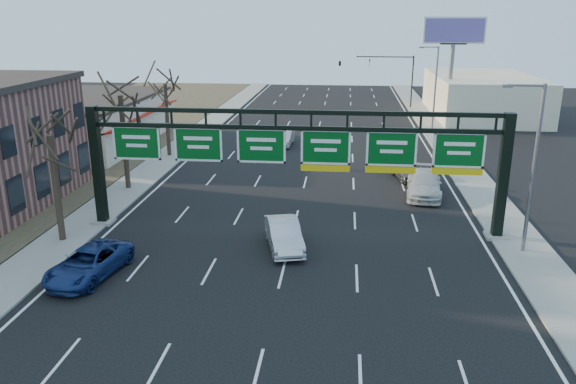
# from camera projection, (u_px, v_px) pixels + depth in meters

# --- Properties ---
(ground) EXTENTS (160.00, 160.00, 0.00)m
(ground) POSITION_uv_depth(u_px,v_px,m) (277.00, 294.00, 25.74)
(ground) COLOR black
(ground) RESTS_ON ground
(sidewalk_left) EXTENTS (3.00, 120.00, 0.12)m
(sidewalk_left) POSITION_uv_depth(u_px,v_px,m) (151.00, 170.00, 45.92)
(sidewalk_left) COLOR gray
(sidewalk_left) RESTS_ON ground
(sidewalk_right) EXTENTS (3.00, 120.00, 0.12)m
(sidewalk_right) POSITION_uv_depth(u_px,v_px,m) (472.00, 179.00, 43.46)
(sidewalk_right) COLOR gray
(sidewalk_right) RESTS_ON ground
(dirt_strip_left) EXTENTS (21.00, 120.00, 0.06)m
(dirt_strip_left) POSITION_uv_depth(u_px,v_px,m) (10.00, 167.00, 47.10)
(dirt_strip_left) COLOR #473D2B
(dirt_strip_left) RESTS_ON ground
(lane_markings) EXTENTS (21.60, 120.00, 0.01)m
(lane_markings) POSITION_uv_depth(u_px,v_px,m) (307.00, 175.00, 44.71)
(lane_markings) COLOR white
(lane_markings) RESTS_ON ground
(sign_gantry) EXTENTS (24.60, 1.20, 7.20)m
(sign_gantry) POSITION_uv_depth(u_px,v_px,m) (296.00, 154.00, 31.92)
(sign_gantry) COLOR black
(sign_gantry) RESTS_ON ground
(cream_strip) EXTENTS (10.90, 18.40, 4.70)m
(cream_strip) POSITION_uv_depth(u_px,v_px,m) (94.00, 121.00, 54.59)
(cream_strip) COLOR beige
(cream_strip) RESTS_ON ground
(building_right_distant) EXTENTS (12.00, 20.00, 5.00)m
(building_right_distant) POSITION_uv_depth(u_px,v_px,m) (482.00, 95.00, 70.48)
(building_right_distant) COLOR beige
(building_right_distant) RESTS_ON ground
(tree_gantry) EXTENTS (3.60, 3.60, 8.48)m
(tree_gantry) POSITION_uv_depth(u_px,v_px,m) (47.00, 116.00, 29.56)
(tree_gantry) COLOR #30271A
(tree_gantry) RESTS_ON sidewalk_left
(tree_mid) EXTENTS (3.60, 3.60, 9.24)m
(tree_mid) POSITION_uv_depth(u_px,v_px,m) (119.00, 81.00, 38.82)
(tree_mid) COLOR #30271A
(tree_mid) RESTS_ON sidewalk_left
(tree_far) EXTENTS (3.60, 3.60, 8.86)m
(tree_far) POSITION_uv_depth(u_px,v_px,m) (164.00, 72.00, 48.42)
(tree_far) COLOR #30271A
(tree_far) RESTS_ON sidewalk_left
(streetlight_near) EXTENTS (2.15, 0.22, 9.00)m
(streetlight_near) POSITION_uv_depth(u_px,v_px,m) (532.00, 161.00, 28.70)
(streetlight_near) COLOR slate
(streetlight_near) RESTS_ON sidewalk_right
(streetlight_far) EXTENTS (2.15, 0.22, 9.00)m
(streetlight_far) POSITION_uv_depth(u_px,v_px,m) (434.00, 83.00, 60.94)
(streetlight_far) COLOR slate
(streetlight_far) RESTS_ON sidewalk_right
(billboard_right) EXTENTS (7.00, 0.50, 12.00)m
(billboard_right) POSITION_uv_depth(u_px,v_px,m) (453.00, 43.00, 64.22)
(billboard_right) COLOR slate
(billboard_right) RESTS_ON ground
(traffic_signal_mast) EXTENTS (10.16, 0.54, 7.00)m
(traffic_signal_mast) POSITION_uv_depth(u_px,v_px,m) (367.00, 67.00, 75.69)
(traffic_signal_mast) COLOR black
(traffic_signal_mast) RESTS_ON ground
(car_blue_suv) EXTENTS (3.20, 5.47, 1.43)m
(car_blue_suv) POSITION_uv_depth(u_px,v_px,m) (89.00, 263.00, 27.22)
(car_blue_suv) COLOR navy
(car_blue_suv) RESTS_ON ground
(car_silver_sedan) EXTENTS (2.79, 5.00, 1.56)m
(car_silver_sedan) POSITION_uv_depth(u_px,v_px,m) (284.00, 235.00, 30.56)
(car_silver_sedan) COLOR silver
(car_silver_sedan) RESTS_ON ground
(car_white_wagon) EXTENTS (2.98, 5.98, 1.67)m
(car_white_wagon) POSITION_uv_depth(u_px,v_px,m) (424.00, 184.00, 39.55)
(car_white_wagon) COLOR silver
(car_white_wagon) RESTS_ON ground
(car_grey_far) EXTENTS (2.42, 4.29, 1.38)m
(car_grey_far) POSITION_uv_depth(u_px,v_px,m) (407.00, 170.00, 43.52)
(car_grey_far) COLOR #434648
(car_grey_far) RESTS_ON ground
(car_silver_distant) EXTENTS (1.73, 4.52, 1.47)m
(car_silver_distant) POSITION_uv_depth(u_px,v_px,m) (284.00, 138.00, 54.70)
(car_silver_distant) COLOR #B8B8BE
(car_silver_distant) RESTS_ON ground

